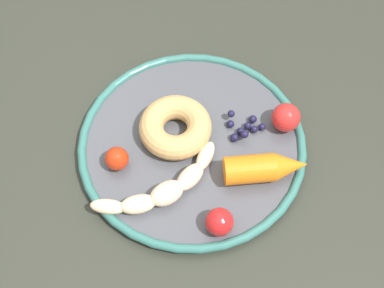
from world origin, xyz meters
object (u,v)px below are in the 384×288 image
Objects in this scene: banana at (163,189)px; tomato_mid at (117,159)px; carrot_orange at (266,168)px; blueberry_pile at (244,128)px; plate at (192,145)px; tomato_far at (286,118)px; donut at (175,127)px; tomato_near at (219,222)px; dining_table at (187,153)px.

tomato_mid reaches higher than banana.
blueberry_pile is (0.06, 0.05, -0.01)m from carrot_orange.
tomato_far reaches higher than plate.
donut is 0.15m from tomato_near.
tomato_near is (-0.02, -0.08, 0.01)m from banana.
blueberry_pile reaches higher than dining_table.
blueberry_pile is (0.03, -0.09, -0.01)m from donut.
tomato_far is at bearing -76.53° from dining_table.
donut is 2.48× the size of tomato_far.
donut is at bearing -39.19° from tomato_mid.
donut is at bearing 40.74° from tomato_near.
tomato_mid is (-0.07, 0.06, -0.00)m from donut.
carrot_orange is at bearing -21.28° from tomato_near.
tomato_far is (0.06, -0.14, 0.00)m from donut.
donut is 0.09m from tomato_mid.
donut reaches higher than plate.
tomato_near reaches higher than tomato_mid.
tomato_near is (-0.15, -0.01, 0.01)m from blueberry_pile.
blueberry_pile is (0.13, -0.07, -0.00)m from banana.
tomato_mid reaches higher than dining_table.
donut is 2.79× the size of tomato_near.
banana is 2.64× the size of blueberry_pile.
tomato_mid is (-0.11, 0.14, 0.01)m from blueberry_pile.
tomato_far reaches higher than carrot_orange.
plate is at bearing -53.75° from tomato_mid.
dining_table is 0.18m from carrot_orange.
plate is 0.13m from tomato_far.
carrot_orange reaches higher than plate.
tomato_mid is (0.04, 0.16, -0.00)m from tomato_near.
banana is (-0.12, -0.01, 0.11)m from dining_table.
plate is 0.13m from tomato_near.
tomato_near is (-0.10, -0.07, 0.02)m from plate.
carrot_orange is 3.22× the size of tomato_near.
donut is 0.09m from blueberry_pile.
donut reaches higher than blueberry_pile.
carrot_orange is at bearing -112.20° from dining_table.
carrot_orange is (0.07, -0.12, 0.01)m from banana.
carrot_orange is at bearing -99.58° from donut.
tomato_far is at bearing -39.32° from banana.
carrot_orange is 0.08m from tomato_far.
plate is 0.11m from carrot_orange.
blueberry_pile is at bearing -29.96° from banana.
dining_table is 3.79× the size of plate.
tomato_near is (-0.09, 0.04, -0.00)m from carrot_orange.
blueberry_pile is 0.15m from tomato_near.
dining_table is 8.06× the size of banana.
carrot_orange is 0.14m from donut.
plate is 5.60× the size of blueberry_pile.
tomato_far reaches higher than banana.
blueberry_pile is (0.04, -0.06, 0.01)m from plate.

